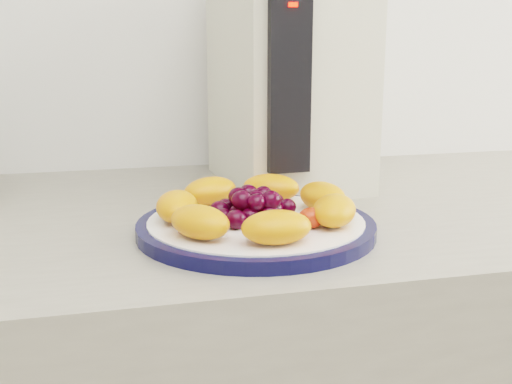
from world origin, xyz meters
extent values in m
cylinder|color=black|center=(0.02, 1.08, 0.91)|extent=(0.28, 0.28, 0.01)
cylinder|color=white|center=(0.02, 1.08, 0.91)|extent=(0.25, 0.25, 0.02)
cube|color=beige|center=(0.13, 1.33, 1.06)|extent=(0.20, 0.27, 0.33)
cube|color=black|center=(0.09, 1.19, 1.07)|extent=(0.06, 0.02, 0.24)
cube|color=#FF0C05|center=(0.09, 1.18, 1.16)|extent=(0.01, 0.01, 0.01)
ellipsoid|color=orange|center=(0.11, 1.10, 0.93)|extent=(0.06, 0.08, 0.03)
ellipsoid|color=orange|center=(0.06, 1.16, 0.93)|extent=(0.09, 0.08, 0.03)
ellipsoid|color=orange|center=(-0.02, 1.16, 0.93)|extent=(0.09, 0.07, 0.03)
ellipsoid|color=orange|center=(-0.07, 1.09, 0.93)|extent=(0.06, 0.08, 0.03)
ellipsoid|color=orange|center=(-0.06, 1.03, 0.93)|extent=(0.08, 0.09, 0.03)
ellipsoid|color=orange|center=(0.02, 0.99, 0.93)|extent=(0.07, 0.05, 0.03)
ellipsoid|color=orange|center=(0.10, 1.04, 0.93)|extent=(0.08, 0.09, 0.03)
ellipsoid|color=black|center=(0.02, 1.08, 0.93)|extent=(0.02, 0.02, 0.02)
ellipsoid|color=black|center=(0.04, 1.08, 0.93)|extent=(0.02, 0.02, 0.02)
ellipsoid|color=black|center=(0.03, 1.10, 0.93)|extent=(0.02, 0.02, 0.02)
ellipsoid|color=black|center=(0.01, 1.10, 0.93)|extent=(0.02, 0.02, 0.02)
ellipsoid|color=black|center=(0.00, 1.08, 0.93)|extent=(0.02, 0.02, 0.02)
ellipsoid|color=black|center=(0.01, 1.06, 0.93)|extent=(0.02, 0.02, 0.02)
ellipsoid|color=black|center=(0.03, 1.06, 0.93)|extent=(0.02, 0.02, 0.02)
ellipsoid|color=black|center=(0.06, 1.09, 0.93)|extent=(0.02, 0.02, 0.02)
ellipsoid|color=black|center=(0.05, 1.11, 0.93)|extent=(0.03, 0.03, 0.02)
ellipsoid|color=black|center=(0.03, 1.12, 0.93)|extent=(0.02, 0.02, 0.02)
ellipsoid|color=black|center=(0.01, 1.12, 0.93)|extent=(0.02, 0.02, 0.02)
ellipsoid|color=black|center=(-0.01, 1.11, 0.93)|extent=(0.02, 0.02, 0.02)
ellipsoid|color=black|center=(-0.02, 1.09, 0.93)|extent=(0.02, 0.02, 0.02)
ellipsoid|color=black|center=(-0.02, 1.07, 0.93)|extent=(0.02, 0.02, 0.02)
ellipsoid|color=black|center=(-0.01, 1.05, 0.93)|extent=(0.02, 0.02, 0.02)
ellipsoid|color=black|center=(0.02, 1.08, 0.94)|extent=(0.02, 0.02, 0.02)
ellipsoid|color=black|center=(0.03, 1.09, 0.94)|extent=(0.02, 0.02, 0.02)
ellipsoid|color=black|center=(0.01, 1.10, 0.94)|extent=(0.02, 0.02, 0.02)
ellipsoid|color=black|center=(0.00, 1.09, 0.94)|extent=(0.02, 0.02, 0.02)
ellipsoid|color=black|center=(0.00, 1.07, 0.94)|extent=(0.02, 0.02, 0.02)
ellipsoid|color=black|center=(0.01, 1.06, 0.94)|extent=(0.02, 0.02, 0.02)
ellipsoid|color=black|center=(0.03, 1.06, 0.94)|extent=(0.02, 0.02, 0.02)
ellipsoid|color=red|center=(0.07, 1.03, 0.93)|extent=(0.03, 0.03, 0.02)
ellipsoid|color=red|center=(0.10, 1.04, 0.93)|extent=(0.03, 0.03, 0.02)
camera|label=1|loc=(-0.15, 0.39, 1.12)|focal=45.00mm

